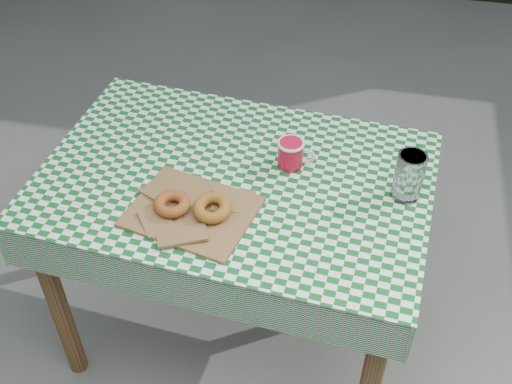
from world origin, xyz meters
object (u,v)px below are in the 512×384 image
(paper_bag, at_px, (192,211))
(coffee_mug, at_px, (290,154))
(drinking_glass, at_px, (409,176))
(table, at_px, (237,262))

(paper_bag, bearing_deg, coffee_mug, 48.65)
(drinking_glass, bearing_deg, coffee_mug, 169.14)
(paper_bag, xyz_separation_m, drinking_glass, (0.57, 0.19, 0.06))
(paper_bag, height_order, coffee_mug, coffee_mug)
(table, bearing_deg, coffee_mug, 34.47)
(table, height_order, drinking_glass, drinking_glass)
(paper_bag, bearing_deg, drinking_glass, 18.80)
(paper_bag, xyz_separation_m, coffee_mug, (0.23, 0.26, 0.03))
(coffee_mug, distance_m, drinking_glass, 0.35)
(table, height_order, coffee_mug, coffee_mug)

